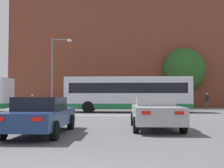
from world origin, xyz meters
name	(u,v)px	position (x,y,z in m)	size (l,w,h in m)	color
stop_line_strip	(112,115)	(0.00, 17.13, 0.00)	(8.19, 0.30, 0.01)	silver
far_pavement	(117,109)	(0.00, 28.91, 0.01)	(69.10, 2.50, 0.01)	gray
brick_civic_building	(120,51)	(0.12, 39.81, 8.51)	(29.88, 15.99, 23.31)	brown
car_saloon_left	(41,115)	(-2.19, 6.64, 0.72)	(2.01, 4.92, 1.39)	navy
car_roadster_right	(155,113)	(2.28, 8.55, 0.70)	(2.06, 4.61, 1.34)	#9E9EA3
bus_crossing_lead	(128,93)	(1.20, 21.63, 1.69)	(11.18, 2.71, 3.15)	silver
traffic_light_far_left	(67,87)	(-5.71, 27.86, 2.52)	(0.26, 0.31, 3.71)	slate
traffic_light_far_right	(165,85)	(5.48, 28.12, 2.70)	(0.26, 0.31, 4.01)	slate
street_lamp_junction	(56,66)	(-5.59, 22.31, 4.25)	(1.98, 0.36, 6.95)	slate
pedestrian_waiting	(207,99)	(10.30, 28.66, 1.08)	(0.46, 0.37, 1.82)	brown
pedestrian_walking_east	(169,101)	(6.11, 29.23, 0.94)	(0.34, 0.45, 1.61)	brown
pedestrian_walking_west	(32,100)	(-10.01, 28.87, 0.97)	(0.44, 0.44, 1.65)	brown
tree_by_building	(183,70)	(8.36, 31.96, 4.74)	(5.37, 5.37, 7.57)	#4C3823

